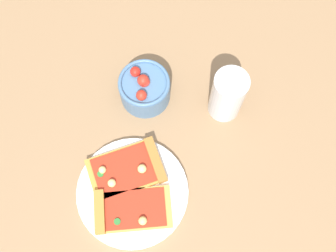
{
  "coord_description": "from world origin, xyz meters",
  "views": [
    {
      "loc": [
        0.17,
        0.07,
        0.88
      ],
      "look_at": [
        -0.12,
        0.01,
        0.03
      ],
      "focal_mm": 44.9,
      "sensor_mm": 36.0,
      "label": 1
    }
  ],
  "objects_px": {
    "pizza_slice_near": "(127,210)",
    "soda_glass": "(227,96)",
    "pizza_slice_far": "(130,169)",
    "plate": "(133,192)",
    "salad_bowl": "(145,88)"
  },
  "relations": [
    {
      "from": "pizza_slice_near",
      "to": "pizza_slice_far",
      "type": "distance_m",
      "value": 0.09
    },
    {
      "from": "salad_bowl",
      "to": "plate",
      "type": "bearing_deg",
      "value": 5.0
    },
    {
      "from": "plate",
      "to": "pizza_slice_far",
      "type": "height_order",
      "value": "pizza_slice_far"
    },
    {
      "from": "pizza_slice_near",
      "to": "salad_bowl",
      "type": "distance_m",
      "value": 0.26
    },
    {
      "from": "plate",
      "to": "salad_bowl",
      "type": "bearing_deg",
      "value": -175.0
    },
    {
      "from": "pizza_slice_near",
      "to": "pizza_slice_far",
      "type": "height_order",
      "value": "same"
    },
    {
      "from": "plate",
      "to": "pizza_slice_near",
      "type": "distance_m",
      "value": 0.04
    },
    {
      "from": "pizza_slice_near",
      "to": "soda_glass",
      "type": "height_order",
      "value": "soda_glass"
    },
    {
      "from": "pizza_slice_far",
      "to": "soda_glass",
      "type": "bearing_deg",
      "value": 136.27
    },
    {
      "from": "plate",
      "to": "salad_bowl",
      "type": "height_order",
      "value": "salad_bowl"
    },
    {
      "from": "pizza_slice_near",
      "to": "plate",
      "type": "bearing_deg",
      "value": 177.6
    },
    {
      "from": "pizza_slice_near",
      "to": "soda_glass",
      "type": "distance_m",
      "value": 0.31
    },
    {
      "from": "plate",
      "to": "pizza_slice_far",
      "type": "xyz_separation_m",
      "value": [
        -0.04,
        -0.02,
        0.01
      ]
    },
    {
      "from": "pizza_slice_near",
      "to": "salad_bowl",
      "type": "height_order",
      "value": "salad_bowl"
    },
    {
      "from": "plate",
      "to": "pizza_slice_far",
      "type": "distance_m",
      "value": 0.05
    }
  ]
}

